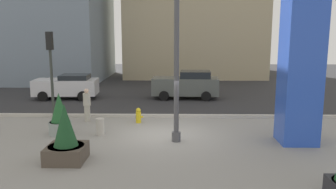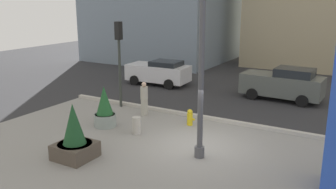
{
  "view_description": "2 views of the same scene",
  "coord_description": "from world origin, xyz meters",
  "px_view_note": "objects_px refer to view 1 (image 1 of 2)",
  "views": [
    {
      "loc": [
        0.44,
        -14.45,
        4.38
      ],
      "look_at": [
        0.15,
        -0.72,
        1.91
      ],
      "focal_mm": 37.01,
      "sensor_mm": 36.0,
      "label": 1
    },
    {
      "loc": [
        5.59,
        -12.0,
        5.5
      ],
      "look_at": [
        -0.99,
        -0.6,
        2.06
      ],
      "focal_mm": 39.19,
      "sensor_mm": 36.0,
      "label": 2
    }
  ],
  "objects_px": {
    "fire_hydrant": "(138,116)",
    "pedestrian_on_sidewalk": "(87,103)",
    "concrete_bollard": "(100,127)",
    "potted_plant_near_right": "(60,116)",
    "art_pillar_blue": "(301,63)",
    "lamp_post": "(177,54)",
    "car_curb_east": "(67,86)",
    "car_far_lane": "(187,85)",
    "traffic_light_far_side": "(51,60)",
    "potted_plant_near_left": "(66,139)"
  },
  "relations": [
    {
      "from": "car_far_lane",
      "to": "potted_plant_near_left",
      "type": "bearing_deg",
      "value": -111.06
    },
    {
      "from": "potted_plant_near_right",
      "to": "car_far_lane",
      "type": "xyz_separation_m",
      "value": [
        5.75,
        8.47,
        0.12
      ]
    },
    {
      "from": "fire_hydrant",
      "to": "pedestrian_on_sidewalk",
      "type": "distance_m",
      "value": 2.63
    },
    {
      "from": "lamp_post",
      "to": "car_curb_east",
      "type": "bearing_deg",
      "value": 128.49
    },
    {
      "from": "potted_plant_near_right",
      "to": "pedestrian_on_sidewalk",
      "type": "height_order",
      "value": "potted_plant_near_right"
    },
    {
      "from": "art_pillar_blue",
      "to": "pedestrian_on_sidewalk",
      "type": "relative_size",
      "value": 3.83
    },
    {
      "from": "traffic_light_far_side",
      "to": "car_curb_east",
      "type": "bearing_deg",
      "value": 100.19
    },
    {
      "from": "lamp_post",
      "to": "fire_hydrant",
      "type": "bearing_deg",
      "value": 122.39
    },
    {
      "from": "potted_plant_near_right",
      "to": "fire_hydrant",
      "type": "relative_size",
      "value": 2.46
    },
    {
      "from": "potted_plant_near_right",
      "to": "concrete_bollard",
      "type": "height_order",
      "value": "potted_plant_near_right"
    },
    {
      "from": "potted_plant_near_right",
      "to": "fire_hydrant",
      "type": "distance_m",
      "value": 3.8
    },
    {
      "from": "art_pillar_blue",
      "to": "pedestrian_on_sidewalk",
      "type": "height_order",
      "value": "art_pillar_blue"
    },
    {
      "from": "potted_plant_near_left",
      "to": "traffic_light_far_side",
      "type": "relative_size",
      "value": 0.46
    },
    {
      "from": "potted_plant_near_right",
      "to": "concrete_bollard",
      "type": "xyz_separation_m",
      "value": [
        1.77,
        -0.11,
        -0.43
      ]
    },
    {
      "from": "fire_hydrant",
      "to": "pedestrian_on_sidewalk",
      "type": "xyz_separation_m",
      "value": [
        -2.56,
        0.18,
        0.56
      ]
    },
    {
      "from": "art_pillar_blue",
      "to": "concrete_bollard",
      "type": "relative_size",
      "value": 8.51
    },
    {
      "from": "concrete_bollard",
      "to": "potted_plant_near_right",
      "type": "bearing_deg",
      "value": 176.47
    },
    {
      "from": "art_pillar_blue",
      "to": "fire_hydrant",
      "type": "distance_m",
      "value": 7.8
    },
    {
      "from": "traffic_light_far_side",
      "to": "pedestrian_on_sidewalk",
      "type": "distance_m",
      "value": 2.88
    },
    {
      "from": "car_curb_east",
      "to": "pedestrian_on_sidewalk",
      "type": "height_order",
      "value": "pedestrian_on_sidewalk"
    },
    {
      "from": "lamp_post",
      "to": "traffic_light_far_side",
      "type": "distance_m",
      "value": 7.34
    },
    {
      "from": "potted_plant_near_left",
      "to": "pedestrian_on_sidewalk",
      "type": "relative_size",
      "value": 1.22
    },
    {
      "from": "lamp_post",
      "to": "traffic_light_far_side",
      "type": "xyz_separation_m",
      "value": [
        -6.3,
        3.72,
        -0.54
      ]
    },
    {
      "from": "potted_plant_near_left",
      "to": "pedestrian_on_sidewalk",
      "type": "xyz_separation_m",
      "value": [
        -0.63,
        5.37,
        0.13
      ]
    },
    {
      "from": "art_pillar_blue",
      "to": "fire_hydrant",
      "type": "xyz_separation_m",
      "value": [
        -6.67,
        2.91,
        -2.82
      ]
    },
    {
      "from": "car_curb_east",
      "to": "concrete_bollard",
      "type": "bearing_deg",
      "value": -64.41
    },
    {
      "from": "potted_plant_near_left",
      "to": "car_curb_east",
      "type": "bearing_deg",
      "value": 107.04
    },
    {
      "from": "car_far_lane",
      "to": "car_curb_east",
      "type": "height_order",
      "value": "car_far_lane"
    },
    {
      "from": "potted_plant_near_right",
      "to": "pedestrian_on_sidewalk",
      "type": "bearing_deg",
      "value": 73.8
    },
    {
      "from": "traffic_light_far_side",
      "to": "car_curb_east",
      "type": "relative_size",
      "value": 1.05
    },
    {
      "from": "potted_plant_near_left",
      "to": "car_far_lane",
      "type": "distance_m",
      "value": 12.49
    },
    {
      "from": "potted_plant_near_left",
      "to": "car_far_lane",
      "type": "xyz_separation_m",
      "value": [
        4.49,
        11.66,
        0.12
      ]
    },
    {
      "from": "concrete_bollard",
      "to": "car_curb_east",
      "type": "distance_m",
      "value": 9.3
    },
    {
      "from": "traffic_light_far_side",
      "to": "pedestrian_on_sidewalk",
      "type": "relative_size",
      "value": 2.65
    },
    {
      "from": "concrete_bollard",
      "to": "potted_plant_near_left",
      "type": "bearing_deg",
      "value": -99.28
    },
    {
      "from": "car_far_lane",
      "to": "art_pillar_blue",
      "type": "bearing_deg",
      "value": -66.31
    },
    {
      "from": "art_pillar_blue",
      "to": "potted_plant_near_right",
      "type": "bearing_deg",
      "value": 174.78
    },
    {
      "from": "art_pillar_blue",
      "to": "lamp_post",
      "type": "bearing_deg",
      "value": 179.86
    },
    {
      "from": "concrete_bollard",
      "to": "car_far_lane",
      "type": "relative_size",
      "value": 0.17
    },
    {
      "from": "fire_hydrant",
      "to": "car_curb_east",
      "type": "height_order",
      "value": "car_curb_east"
    },
    {
      "from": "pedestrian_on_sidewalk",
      "to": "fire_hydrant",
      "type": "bearing_deg",
      "value": -3.99
    },
    {
      "from": "potted_plant_near_left",
      "to": "fire_hydrant",
      "type": "height_order",
      "value": "potted_plant_near_left"
    },
    {
      "from": "concrete_bollard",
      "to": "car_far_lane",
      "type": "bearing_deg",
      "value": 65.09
    },
    {
      "from": "art_pillar_blue",
      "to": "car_curb_east",
      "type": "relative_size",
      "value": 1.52
    },
    {
      "from": "concrete_bollard",
      "to": "traffic_light_far_side",
      "type": "xyz_separation_m",
      "value": [
        -3.03,
        2.94,
        2.62
      ]
    },
    {
      "from": "art_pillar_blue",
      "to": "fire_hydrant",
      "type": "bearing_deg",
      "value": 156.41
    },
    {
      "from": "art_pillar_blue",
      "to": "fire_hydrant",
      "type": "relative_size",
      "value": 8.51
    },
    {
      "from": "car_curb_east",
      "to": "potted_plant_near_left",
      "type": "bearing_deg",
      "value": -72.96
    },
    {
      "from": "potted_plant_near_left",
      "to": "potted_plant_near_right",
      "type": "bearing_deg",
      "value": 111.67
    },
    {
      "from": "potted_plant_near_left",
      "to": "concrete_bollard",
      "type": "height_order",
      "value": "potted_plant_near_left"
    }
  ]
}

